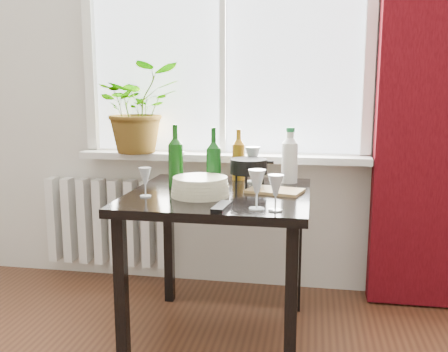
% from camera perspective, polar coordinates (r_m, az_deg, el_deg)
% --- Properties ---
extents(window, '(1.72, 0.08, 1.62)m').
position_cam_1_polar(window, '(3.03, -0.04, 17.10)').
color(window, white).
rests_on(window, ground).
extents(windowsill, '(1.72, 0.20, 0.04)m').
position_cam_1_polar(windowsill, '(2.97, -0.28, 2.23)').
color(windowsill, silver).
rests_on(windowsill, ground).
extents(curtain, '(0.50, 0.12, 2.56)m').
position_cam_1_polar(curtain, '(2.92, 22.17, 10.63)').
color(curtain, '#39050A').
rests_on(curtain, ground).
extents(radiator, '(0.80, 0.10, 0.55)m').
position_cam_1_polar(radiator, '(3.30, -13.14, -5.10)').
color(radiator, white).
rests_on(radiator, ground).
extents(table, '(0.85, 0.85, 0.74)m').
position_cam_1_polar(table, '(2.40, -0.51, -3.98)').
color(table, black).
rests_on(table, ground).
extents(potted_plant, '(0.62, 0.60, 0.53)m').
position_cam_1_polar(potted_plant, '(3.02, -9.74, 7.66)').
color(potted_plant, '#2E6B1C').
rests_on(potted_plant, windowsill).
extents(wine_bottle_left, '(0.08, 0.08, 0.32)m').
position_cam_1_polar(wine_bottle_left, '(2.50, -5.55, 2.37)').
color(wine_bottle_left, '#0D3D0B').
rests_on(wine_bottle_left, table).
extents(wine_bottle_right, '(0.09, 0.09, 0.31)m').
position_cam_1_polar(wine_bottle_right, '(2.41, -1.19, 2.00)').
color(wine_bottle_right, '#0B3B0D').
rests_on(wine_bottle_right, table).
extents(bottle_amber, '(0.08, 0.08, 0.28)m').
position_cam_1_polar(bottle_amber, '(2.67, 1.67, 2.54)').
color(bottle_amber, brown).
rests_on(bottle_amber, table).
extents(cleaning_bottle, '(0.10, 0.10, 0.29)m').
position_cam_1_polar(cleaning_bottle, '(2.61, 7.53, 2.41)').
color(cleaning_bottle, silver).
rests_on(cleaning_bottle, table).
extents(wineglass_front_right, '(0.08, 0.08, 0.17)m').
position_cam_1_polar(wineglass_front_right, '(2.03, 3.77, -1.52)').
color(wineglass_front_right, silver).
rests_on(wineglass_front_right, table).
extents(wineglass_far_right, '(0.08, 0.08, 0.15)m').
position_cam_1_polar(wineglass_far_right, '(2.02, 5.91, -1.88)').
color(wineglass_far_right, silver).
rests_on(wineglass_far_right, table).
extents(wineglass_back_center, '(0.08, 0.08, 0.19)m').
position_cam_1_polar(wineglass_back_center, '(2.62, 3.29, 1.38)').
color(wineglass_back_center, silver).
rests_on(wineglass_back_center, table).
extents(wineglass_back_left, '(0.08, 0.08, 0.16)m').
position_cam_1_polar(wineglass_back_left, '(2.62, -5.26, 1.07)').
color(wineglass_back_left, silver).
rests_on(wineglass_back_left, table).
extents(wineglass_front_left, '(0.08, 0.08, 0.14)m').
position_cam_1_polar(wineglass_front_left, '(2.29, -8.99, -0.68)').
color(wineglass_front_left, silver).
rests_on(wineglass_front_left, table).
extents(plate_stack, '(0.34, 0.34, 0.09)m').
position_cam_1_polar(plate_stack, '(2.29, -2.73, -1.24)').
color(plate_stack, beige).
rests_on(plate_stack, table).
extents(fondue_pot, '(0.23, 0.20, 0.14)m').
position_cam_1_polar(fondue_pot, '(2.48, 2.82, 0.34)').
color(fondue_pot, black).
rests_on(fondue_pot, table).
extents(tv_remote, '(0.06, 0.17, 0.02)m').
position_cam_1_polar(tv_remote, '(2.06, -0.26, -3.53)').
color(tv_remote, black).
rests_on(tv_remote, table).
extents(cutting_board, '(0.29, 0.22, 0.01)m').
position_cam_1_polar(cutting_board, '(2.39, 5.84, -1.68)').
color(cutting_board, '#A7844B').
rests_on(cutting_board, table).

